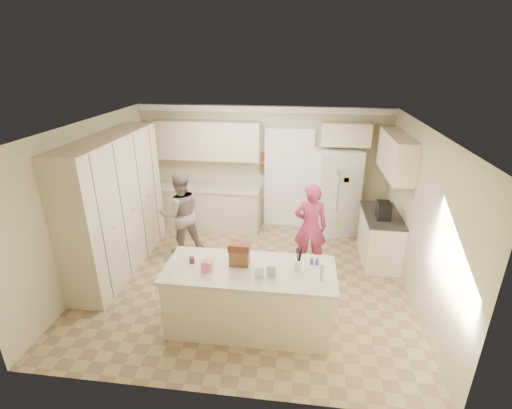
# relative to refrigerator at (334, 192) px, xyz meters

# --- Properties ---
(floor) EXTENTS (5.20, 4.60, 0.02)m
(floor) POSITION_rel_refrigerator_xyz_m (-1.50, -2.07, -0.91)
(floor) COLOR #99865C
(floor) RESTS_ON ground
(ceiling) EXTENTS (5.20, 4.60, 0.02)m
(ceiling) POSITION_rel_refrigerator_xyz_m (-1.50, -2.07, 1.71)
(ceiling) COLOR white
(ceiling) RESTS_ON wall_back
(wall_back) EXTENTS (5.20, 0.02, 2.60)m
(wall_back) POSITION_rel_refrigerator_xyz_m (-1.50, 0.24, 0.40)
(wall_back) COLOR #C0B892
(wall_back) RESTS_ON ground
(wall_front) EXTENTS (5.20, 0.02, 2.60)m
(wall_front) POSITION_rel_refrigerator_xyz_m (-1.50, -4.38, 0.40)
(wall_front) COLOR #C0B892
(wall_front) RESTS_ON ground
(wall_left) EXTENTS (0.02, 4.60, 2.60)m
(wall_left) POSITION_rel_refrigerator_xyz_m (-4.11, -2.07, 0.40)
(wall_left) COLOR #C0B892
(wall_left) RESTS_ON ground
(wall_right) EXTENTS (0.02, 4.60, 2.60)m
(wall_right) POSITION_rel_refrigerator_xyz_m (1.11, -2.07, 0.40)
(wall_right) COLOR #C0B892
(wall_right) RESTS_ON ground
(crown_back) EXTENTS (5.20, 0.08, 0.12)m
(crown_back) POSITION_rel_refrigerator_xyz_m (-1.50, 0.19, 1.63)
(crown_back) COLOR white
(crown_back) RESTS_ON wall_back
(pantry_bank) EXTENTS (0.60, 2.60, 2.35)m
(pantry_bank) POSITION_rel_refrigerator_xyz_m (-3.80, -1.87, 0.28)
(pantry_bank) COLOR beige
(pantry_bank) RESTS_ON floor
(back_base_cab) EXTENTS (2.20, 0.60, 0.88)m
(back_base_cab) POSITION_rel_refrigerator_xyz_m (-2.65, -0.07, -0.46)
(back_base_cab) COLOR beige
(back_base_cab) RESTS_ON floor
(back_countertop) EXTENTS (2.24, 0.63, 0.04)m
(back_countertop) POSITION_rel_refrigerator_xyz_m (-2.65, -0.08, 0.00)
(back_countertop) COLOR #BDAF9D
(back_countertop) RESTS_ON back_base_cab
(back_upper_cab) EXTENTS (2.20, 0.35, 0.80)m
(back_upper_cab) POSITION_rel_refrigerator_xyz_m (-2.65, 0.06, 1.00)
(back_upper_cab) COLOR beige
(back_upper_cab) RESTS_ON wall_back
(doorway_opening) EXTENTS (0.90, 0.06, 2.10)m
(doorway_opening) POSITION_rel_refrigerator_xyz_m (-0.95, 0.21, 0.15)
(doorway_opening) COLOR black
(doorway_opening) RESTS_ON floor
(doorway_casing) EXTENTS (1.02, 0.03, 2.22)m
(doorway_casing) POSITION_rel_refrigerator_xyz_m (-0.95, 0.18, 0.15)
(doorway_casing) COLOR white
(doorway_casing) RESTS_ON floor
(wall_frame_upper) EXTENTS (0.15, 0.02, 0.20)m
(wall_frame_upper) POSITION_rel_refrigerator_xyz_m (-1.48, 0.20, 0.65)
(wall_frame_upper) COLOR brown
(wall_frame_upper) RESTS_ON wall_back
(wall_frame_lower) EXTENTS (0.15, 0.02, 0.20)m
(wall_frame_lower) POSITION_rel_refrigerator_xyz_m (-1.48, 0.20, 0.38)
(wall_frame_lower) COLOR brown
(wall_frame_lower) RESTS_ON wall_back
(refrigerator) EXTENTS (1.07, 0.95, 1.80)m
(refrigerator) POSITION_rel_refrigerator_xyz_m (0.00, 0.00, 0.00)
(refrigerator) COLOR white
(refrigerator) RESTS_ON floor
(fridge_seam) EXTENTS (0.02, 0.02, 1.78)m
(fridge_seam) POSITION_rel_refrigerator_xyz_m (0.00, -0.35, 0.00)
(fridge_seam) COLOR gray
(fridge_seam) RESTS_ON refrigerator
(fridge_dispenser) EXTENTS (0.22, 0.03, 0.35)m
(fridge_dispenser) POSITION_rel_refrigerator_xyz_m (-0.22, -0.37, 0.25)
(fridge_dispenser) COLOR black
(fridge_dispenser) RESTS_ON refrigerator
(fridge_handle_l) EXTENTS (0.02, 0.02, 0.85)m
(fridge_handle_l) POSITION_rel_refrigerator_xyz_m (-0.05, -0.37, 0.15)
(fridge_handle_l) COLOR silver
(fridge_handle_l) RESTS_ON refrigerator
(fridge_handle_r) EXTENTS (0.02, 0.02, 0.85)m
(fridge_handle_r) POSITION_rel_refrigerator_xyz_m (0.05, -0.37, 0.15)
(fridge_handle_r) COLOR silver
(fridge_handle_r) RESTS_ON refrigerator
(over_fridge_cab) EXTENTS (0.95, 0.35, 0.45)m
(over_fridge_cab) POSITION_rel_refrigerator_xyz_m (0.15, 0.06, 1.20)
(over_fridge_cab) COLOR beige
(over_fridge_cab) RESTS_ON wall_back
(right_base_cab) EXTENTS (0.60, 1.20, 0.88)m
(right_base_cab) POSITION_rel_refrigerator_xyz_m (0.80, -1.07, -0.46)
(right_base_cab) COLOR beige
(right_base_cab) RESTS_ON floor
(right_countertop) EXTENTS (0.63, 1.24, 0.04)m
(right_countertop) POSITION_rel_refrigerator_xyz_m (0.79, -1.07, 0.00)
(right_countertop) COLOR #2D2B28
(right_countertop) RESTS_ON right_base_cab
(right_upper_cab) EXTENTS (0.35, 1.50, 0.70)m
(right_upper_cab) POSITION_rel_refrigerator_xyz_m (0.92, -0.87, 1.05)
(right_upper_cab) COLOR beige
(right_upper_cab) RESTS_ON wall_right
(coffee_maker) EXTENTS (0.22, 0.28, 0.30)m
(coffee_maker) POSITION_rel_refrigerator_xyz_m (0.75, -1.27, 0.17)
(coffee_maker) COLOR black
(coffee_maker) RESTS_ON right_countertop
(island_base) EXTENTS (2.20, 0.90, 0.88)m
(island_base) POSITION_rel_refrigerator_xyz_m (-1.30, -3.17, -0.46)
(island_base) COLOR beige
(island_base) RESTS_ON floor
(island_top) EXTENTS (2.28, 0.96, 0.05)m
(island_top) POSITION_rel_refrigerator_xyz_m (-1.30, -3.17, 0.00)
(island_top) COLOR #BDAF9D
(island_top) RESTS_ON island_base
(utensil_crock) EXTENTS (0.13, 0.13, 0.15)m
(utensil_crock) POSITION_rel_refrigerator_xyz_m (-0.65, -3.12, 0.10)
(utensil_crock) COLOR white
(utensil_crock) RESTS_ON island_top
(tissue_box) EXTENTS (0.13, 0.13, 0.14)m
(tissue_box) POSITION_rel_refrigerator_xyz_m (-1.85, -3.27, 0.10)
(tissue_box) COLOR pink
(tissue_box) RESTS_ON island_top
(tissue_plume) EXTENTS (0.08, 0.08, 0.08)m
(tissue_plume) POSITION_rel_refrigerator_xyz_m (-1.85, -3.27, 0.20)
(tissue_plume) COLOR white
(tissue_plume) RESTS_ON tissue_box
(dollhouse_body) EXTENTS (0.26, 0.18, 0.22)m
(dollhouse_body) POSITION_rel_refrigerator_xyz_m (-1.45, -3.07, 0.14)
(dollhouse_body) COLOR brown
(dollhouse_body) RESTS_ON island_top
(dollhouse_roof) EXTENTS (0.28, 0.20, 0.10)m
(dollhouse_roof) POSITION_rel_refrigerator_xyz_m (-1.45, -3.07, 0.30)
(dollhouse_roof) COLOR #592D1E
(dollhouse_roof) RESTS_ON dollhouse_body
(jam_jar) EXTENTS (0.07, 0.07, 0.09)m
(jam_jar) POSITION_rel_refrigerator_xyz_m (-2.10, -3.12, 0.07)
(jam_jar) COLOR #59263F
(jam_jar) RESTS_ON island_top
(greeting_card_a) EXTENTS (0.12, 0.06, 0.16)m
(greeting_card_a) POSITION_rel_refrigerator_xyz_m (-1.15, -3.37, 0.11)
(greeting_card_a) COLOR white
(greeting_card_a) RESTS_ON island_top
(greeting_card_b) EXTENTS (0.12, 0.05, 0.16)m
(greeting_card_b) POSITION_rel_refrigerator_xyz_m (-1.00, -3.32, 0.11)
(greeting_card_b) COLOR silver
(greeting_card_b) RESTS_ON island_top
(water_bottle) EXTENTS (0.07, 0.07, 0.24)m
(water_bottle) POSITION_rel_refrigerator_xyz_m (-0.35, -3.32, 0.14)
(water_bottle) COLOR silver
(water_bottle) RESTS_ON island_top
(shaker_salt) EXTENTS (0.05, 0.05, 0.09)m
(shaker_salt) POSITION_rel_refrigerator_xyz_m (-0.48, -2.95, 0.07)
(shaker_salt) COLOR #3F48AA
(shaker_salt) RESTS_ON island_top
(shaker_pepper) EXTENTS (0.05, 0.05, 0.09)m
(shaker_pepper) POSITION_rel_refrigerator_xyz_m (-0.41, -2.95, 0.07)
(shaker_pepper) COLOR #3F48AA
(shaker_pepper) RESTS_ON island_top
(teen_boy) EXTENTS (0.98, 0.92, 1.62)m
(teen_boy) POSITION_rel_refrigerator_xyz_m (-2.87, -1.27, -0.09)
(teen_boy) COLOR gray
(teen_boy) RESTS_ON floor
(teen_girl) EXTENTS (0.58, 0.39, 1.57)m
(teen_girl) POSITION_rel_refrigerator_xyz_m (-0.49, -1.48, -0.12)
(teen_girl) COLOR #AD3560
(teen_girl) RESTS_ON floor
(fridge_magnets) EXTENTS (0.76, 0.02, 1.44)m
(fridge_magnets) POSITION_rel_refrigerator_xyz_m (0.00, -0.36, 0.00)
(fridge_magnets) COLOR tan
(fridge_magnets) RESTS_ON refrigerator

